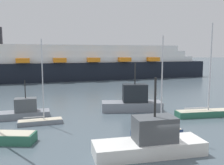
% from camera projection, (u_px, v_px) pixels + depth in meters
% --- Properties ---
extents(ground_plane, '(600.00, 600.00, 0.00)m').
position_uv_depth(ground_plane, '(167.00, 153.00, 18.69)').
color(ground_plane, '#4C5B66').
extents(sailboat_0, '(4.77, 1.15, 9.05)m').
position_uv_depth(sailboat_0, '(157.00, 130.00, 22.61)').
color(sailboat_0, navy).
rests_on(sailboat_0, ground_plane).
extents(sailboat_1, '(4.65, 1.45, 8.93)m').
position_uv_depth(sailboat_1, '(40.00, 120.00, 26.10)').
color(sailboat_1, gray).
rests_on(sailboat_1, ground_plane).
extents(sailboat_4, '(6.89, 2.19, 10.91)m').
position_uv_depth(sailboat_4, '(204.00, 112.00, 29.23)').
color(sailboat_4, '#2D6B51').
rests_on(sailboat_4, ground_plane).
extents(fishing_boat_0, '(5.88, 2.12, 4.36)m').
position_uv_depth(fishing_boat_0, '(24.00, 111.00, 28.55)').
color(fishing_boat_0, gray).
rests_on(fishing_boat_0, ground_plane).
extents(fishing_boat_1, '(8.08, 4.01, 6.19)m').
position_uv_depth(fishing_boat_1, '(133.00, 101.00, 32.03)').
color(fishing_boat_1, gray).
rests_on(fishing_boat_1, ground_plane).
extents(fishing_boat_2, '(8.38, 2.88, 5.76)m').
position_uv_depth(fishing_boat_2, '(151.00, 141.00, 18.30)').
color(fishing_boat_2, white).
rests_on(fishing_boat_2, ground_plane).
extents(cruise_ship, '(87.86, 17.96, 13.88)m').
position_uv_depth(cruise_ship, '(57.00, 64.00, 68.00)').
color(cruise_ship, black).
rests_on(cruise_ship, ground_plane).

